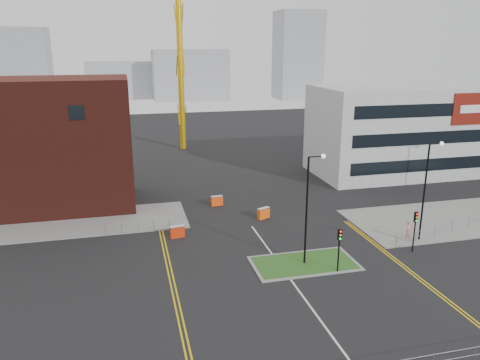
% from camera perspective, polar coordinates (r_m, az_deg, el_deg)
% --- Properties ---
extents(ground, '(200.00, 200.00, 0.00)m').
position_cam_1_polar(ground, '(32.19, 9.81, -16.55)').
color(ground, black).
rests_on(ground, ground).
extents(pavement_left, '(28.00, 8.00, 0.12)m').
position_cam_1_polar(pavement_left, '(50.42, -22.77, -5.14)').
color(pavement_left, slate).
rests_on(pavement_left, ground).
extents(pavement_right, '(24.00, 10.00, 0.12)m').
position_cam_1_polar(pavement_right, '(53.94, 25.61, -4.13)').
color(pavement_right, slate).
rests_on(pavement_right, ground).
extents(island_kerb, '(8.60, 4.60, 0.08)m').
position_cam_1_polar(island_kerb, '(39.28, 7.84, -10.04)').
color(island_kerb, slate).
rests_on(island_kerb, ground).
extents(grass_island, '(8.00, 4.00, 0.12)m').
position_cam_1_polar(grass_island, '(39.27, 7.85, -10.01)').
color(grass_island, '#27501A').
rests_on(grass_island, ground).
extents(brick_building, '(24.20, 10.07, 14.24)m').
position_cam_1_polar(brick_building, '(54.86, -25.72, 3.58)').
color(brick_building, '#4A1912').
rests_on(brick_building, ground).
extents(office_block, '(25.00, 12.20, 12.00)m').
position_cam_1_polar(office_block, '(68.82, 19.49, 5.78)').
color(office_block, '#A3A5A8').
rests_on(office_block, ground).
extents(streetlamp_island, '(1.46, 0.36, 9.18)m').
position_cam_1_polar(streetlamp_island, '(37.32, 8.47, -2.56)').
color(streetlamp_island, black).
rests_on(streetlamp_island, ground).
extents(streetlamp_right_near, '(1.46, 0.36, 9.18)m').
position_cam_1_polar(streetlamp_right_near, '(44.73, 21.87, -0.43)').
color(streetlamp_right_near, black).
rests_on(streetlamp_right_near, ground).
extents(traffic_light_island, '(0.28, 0.33, 3.65)m').
position_cam_1_polar(traffic_light_island, '(37.32, 12.02, -7.43)').
color(traffic_light_island, black).
rests_on(traffic_light_island, ground).
extents(traffic_light_right, '(0.28, 0.33, 3.65)m').
position_cam_1_polar(traffic_light_right, '(42.79, 20.59, -5.04)').
color(traffic_light_right, black).
rests_on(traffic_light_right, ground).
extents(railing_left, '(6.05, 0.05, 1.10)m').
position_cam_1_polar(railing_left, '(45.71, -12.36, -5.45)').
color(railing_left, gray).
rests_on(railing_left, ground).
extents(railing_right, '(19.05, 5.05, 1.10)m').
position_cam_1_polar(railing_right, '(50.99, 26.15, -4.46)').
color(railing_right, gray).
rests_on(railing_right, ground).
extents(centre_line, '(0.15, 30.00, 0.01)m').
position_cam_1_polar(centre_line, '(33.74, 8.42, -14.81)').
color(centre_line, silver).
rests_on(centre_line, ground).
extents(yellow_left_a, '(0.12, 24.00, 0.01)m').
position_cam_1_polar(yellow_left_a, '(38.76, -8.87, -10.51)').
color(yellow_left_a, gold).
rests_on(yellow_left_a, ground).
extents(yellow_left_b, '(0.12, 24.00, 0.01)m').
position_cam_1_polar(yellow_left_b, '(38.78, -8.43, -10.47)').
color(yellow_left_b, gold).
rests_on(yellow_left_b, ground).
extents(yellow_right_a, '(0.12, 20.00, 0.01)m').
position_cam_1_polar(yellow_right_a, '(40.94, 18.85, -9.73)').
color(yellow_right_a, gold).
rests_on(yellow_right_a, ground).
extents(yellow_right_b, '(0.12, 20.00, 0.01)m').
position_cam_1_polar(yellow_right_b, '(41.09, 19.21, -9.66)').
color(yellow_right_b, gold).
rests_on(yellow_right_b, ground).
extents(skyline_a, '(18.00, 12.00, 22.00)m').
position_cam_1_polar(skyline_a, '(147.55, -25.61, 12.15)').
color(skyline_a, gray).
rests_on(skyline_a, ground).
extents(skyline_b, '(24.00, 12.00, 16.00)m').
position_cam_1_polar(skyline_b, '(156.39, -6.09, 12.63)').
color(skyline_b, gray).
rests_on(skyline_b, ground).
extents(skyline_c, '(14.00, 12.00, 28.00)m').
position_cam_1_polar(skyline_c, '(159.97, 7.05, 14.82)').
color(skyline_c, gray).
rests_on(skyline_c, ground).
extents(skyline_d, '(30.00, 12.00, 12.00)m').
position_cam_1_polar(skyline_d, '(165.05, -12.90, 11.80)').
color(skyline_d, gray).
rests_on(skyline_d, ground).
extents(pedestrian, '(0.82, 0.64, 2.00)m').
position_cam_1_polar(pedestrian, '(45.41, 19.87, -5.87)').
color(pedestrian, tan).
rests_on(pedestrian, ground).
extents(barrier_left, '(1.39, 0.66, 1.12)m').
position_cam_1_polar(barrier_left, '(44.09, -7.66, -6.22)').
color(barrier_left, red).
rests_on(barrier_left, ground).
extents(barrier_mid, '(1.37, 0.62, 1.11)m').
position_cam_1_polar(barrier_mid, '(52.24, -2.85, -2.49)').
color(barrier_mid, '#FC490E').
rests_on(barrier_mid, ground).
extents(barrier_right, '(1.42, 0.98, 1.14)m').
position_cam_1_polar(barrier_right, '(48.40, 2.89, -4.01)').
color(barrier_right, '#FF590E').
rests_on(barrier_right, ground).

